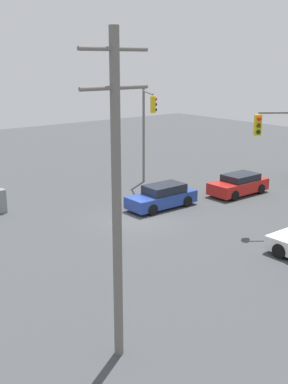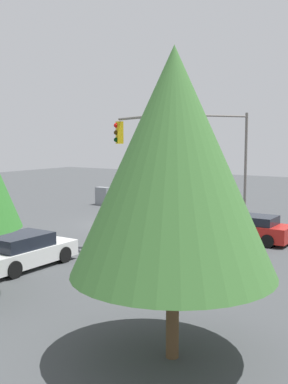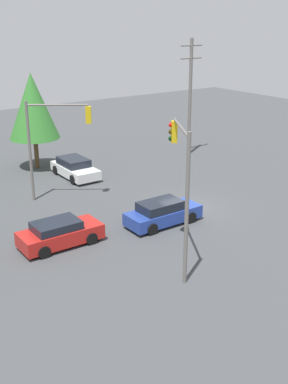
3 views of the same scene
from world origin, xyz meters
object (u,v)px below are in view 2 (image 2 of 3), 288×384
sedan_red (249,228)px  electrical_cabinet (103,196)px  sedan_white (23,251)px  traffic_signal_main (137,159)px  traffic_signal_cross (228,147)px  sedan_blue (159,215)px

sedan_red → electrical_cabinet: bearing=66.7°
sedan_white → electrical_cabinet: 18.18m
sedan_white → sedan_red: sedan_white is taller
sedan_white → traffic_signal_main: bearing=48.4°
traffic_signal_cross → electrical_cabinet: (10.87, -0.85, -4.03)m
sedan_blue → traffic_signal_cross: bearing=-28.5°
electrical_cabinet → traffic_signal_cross: bearing=175.5°
sedan_white → electrical_cabinet: (8.46, -16.09, 0.03)m
sedan_red → traffic_signal_cross: (3.63, -5.39, 4.06)m
sedan_red → traffic_signal_main: size_ratio=0.67×
sedan_white → traffic_signal_cross: bearing=81.0°
traffic_signal_main → electrical_cabinet: 17.48m
traffic_signal_main → sedan_blue: bearing=-31.2°
traffic_signal_main → sedan_red: bearing=-79.9°
sedan_red → traffic_signal_main: (2.80, 6.21, 3.76)m
sedan_white → traffic_signal_main: (-3.23, -3.64, 3.75)m
sedan_white → sedan_red: bearing=58.5°
traffic_signal_main → electrical_cabinet: traffic_signal_main is taller
sedan_white → traffic_signal_main: traffic_signal_main is taller
sedan_blue → traffic_signal_cross: (-2.41, -4.45, 4.04)m
sedan_blue → electrical_cabinet: 9.98m
traffic_signal_cross → sedan_red: bearing=63.8°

